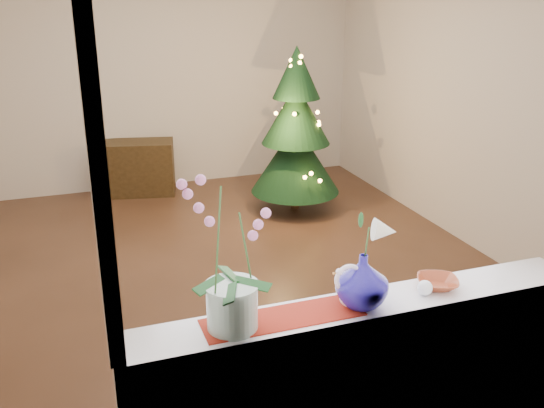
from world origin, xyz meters
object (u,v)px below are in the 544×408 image
at_px(xmas_tree, 296,130).
at_px(side_table, 138,168).
at_px(amber_dish, 437,283).
at_px(swan, 358,286).
at_px(paperweight, 425,288).
at_px(blue_vase, 362,277).
at_px(orchid_pot, 231,254).

distance_m(xmas_tree, side_table, 1.92).
bearing_deg(amber_dish, swan, -175.57).
xyz_separation_m(amber_dish, xmas_tree, (0.69, 3.54, -0.09)).
distance_m(paperweight, side_table, 4.74).
relative_size(swan, paperweight, 3.31).
height_order(amber_dish, xmas_tree, xmas_tree).
distance_m(swan, blue_vase, 0.05).
height_order(paperweight, side_table, paperweight).
distance_m(paperweight, amber_dish, 0.11).
height_order(blue_vase, side_table, blue_vase).
bearing_deg(swan, blue_vase, 14.68).
distance_m(orchid_pot, blue_vase, 0.62).
height_order(swan, blue_vase, blue_vase).
xyz_separation_m(orchid_pot, swan, (0.57, -0.01, -0.23)).
bearing_deg(blue_vase, xmas_tree, 72.75).
distance_m(swan, paperweight, 0.35).
bearing_deg(blue_vase, orchid_pot, 179.17).
height_order(swan, paperweight, swan).
bearing_deg(xmas_tree, amber_dish, -101.06).
height_order(swan, side_table, swan).
relative_size(swan, amber_dish, 1.46).
bearing_deg(xmas_tree, swan, -107.54).
bearing_deg(swan, orchid_pot, -168.91).
bearing_deg(xmas_tree, side_table, 144.77).
relative_size(blue_vase, side_table, 0.35).
distance_m(amber_dish, xmas_tree, 3.61).
xyz_separation_m(blue_vase, paperweight, (0.32, -0.01, -0.11)).
distance_m(orchid_pot, paperweight, 0.96).
bearing_deg(amber_dish, side_table, 100.02).
bearing_deg(side_table, blue_vase, -72.38).
bearing_deg(paperweight, orchid_pot, 178.87).
relative_size(amber_dish, side_table, 0.20).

